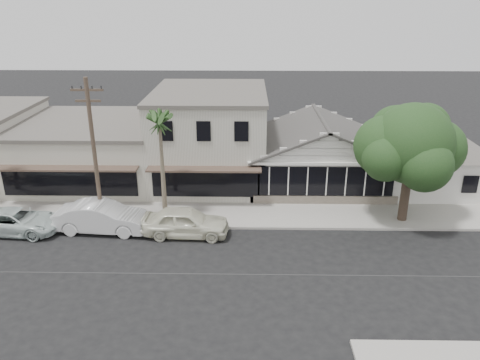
{
  "coord_description": "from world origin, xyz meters",
  "views": [
    {
      "loc": [
        -0.18,
        -20.17,
        13.03
      ],
      "look_at": [
        -0.64,
        6.0,
        2.76
      ],
      "focal_mm": 35.0,
      "sensor_mm": 36.0,
      "label": 1
    }
  ],
  "objects_px": {
    "utility_pole": "(94,151)",
    "car_2": "(17,221)",
    "car_1": "(102,217)",
    "shade_tree": "(410,145)",
    "car_0": "(186,222)"
  },
  "relations": [
    {
      "from": "utility_pole",
      "to": "car_1",
      "type": "distance_m",
      "value": 3.94
    },
    {
      "from": "car_2",
      "to": "utility_pole",
      "type": "bearing_deg",
      "value": -75.5
    },
    {
      "from": "utility_pole",
      "to": "car_1",
      "type": "xyz_separation_m",
      "value": [
        0.22,
        -0.62,
        -3.89
      ]
    },
    {
      "from": "car_0",
      "to": "car_1",
      "type": "height_order",
      "value": "car_1"
    },
    {
      "from": "car_0",
      "to": "shade_tree",
      "type": "distance_m",
      "value": 13.93
    },
    {
      "from": "utility_pole",
      "to": "car_2",
      "type": "distance_m",
      "value": 6.34
    },
    {
      "from": "car_1",
      "to": "car_2",
      "type": "distance_m",
      "value": 5.01
    },
    {
      "from": "car_2",
      "to": "shade_tree",
      "type": "distance_m",
      "value": 23.6
    },
    {
      "from": "utility_pole",
      "to": "car_2",
      "type": "height_order",
      "value": "utility_pole"
    },
    {
      "from": "shade_tree",
      "to": "car_0",
      "type": "bearing_deg",
      "value": -170.26
    },
    {
      "from": "car_2",
      "to": "car_0",
      "type": "bearing_deg",
      "value": -86.99
    },
    {
      "from": "car_1",
      "to": "shade_tree",
      "type": "xyz_separation_m",
      "value": [
        18.14,
        1.81,
        3.99
      ]
    },
    {
      "from": "utility_pole",
      "to": "car_2",
      "type": "bearing_deg",
      "value": -169.64
    },
    {
      "from": "car_0",
      "to": "car_2",
      "type": "distance_m",
      "value": 10.0
    },
    {
      "from": "car_1",
      "to": "car_2",
      "type": "bearing_deg",
      "value": 97.21
    }
  ]
}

